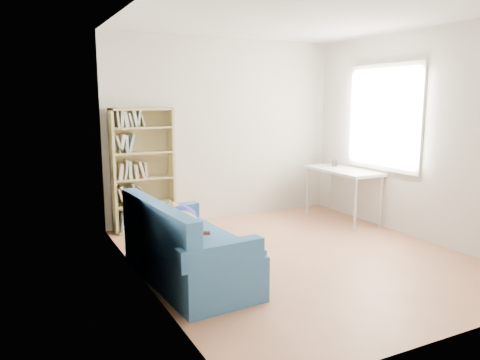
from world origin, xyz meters
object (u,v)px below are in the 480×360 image
Objects in this scene: pen_cup at (335,162)px; desk at (343,174)px; bookshelf at (143,175)px; sofa at (185,249)px.

desk is at bearing -102.94° from pen_cup.
pen_cup is at bearing 77.06° from desk.
pen_cup reaches higher than desk.
bookshelf reaches higher than pen_cup.
bookshelf reaches higher than desk.
desk is at bearing 17.65° from sofa.
bookshelf is 2.82m from desk.
desk is (2.71, -0.78, -0.08)m from bookshelf.
desk is (2.83, 1.14, 0.36)m from sofa.
pen_cup is at bearing -10.07° from bookshelf.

